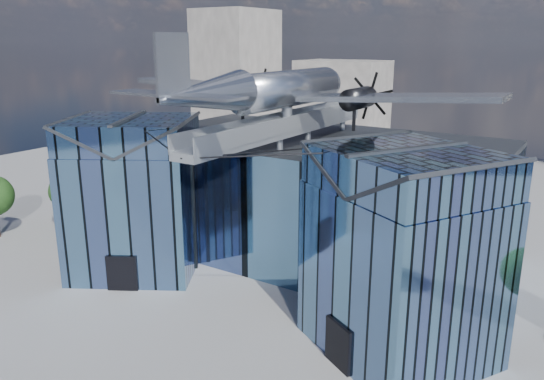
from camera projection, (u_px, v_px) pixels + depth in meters
The scene contains 4 objects.
ground_plane at pixel (257, 295), 37.12m from camera, with size 120.00×120.00×0.00m, color gray.
museum at pixel (299, 200), 40.31m from camera, with size 32.88×24.50×17.60m.
bg_towers at pixel (467, 94), 74.46m from camera, with size 77.00×24.50×26.00m.
tree_side_w at pixel (67, 191), 49.65m from camera, with size 3.40×3.40×5.29m.
Camera 1 is at (19.18, -27.74, 17.21)m, focal length 35.00 mm.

